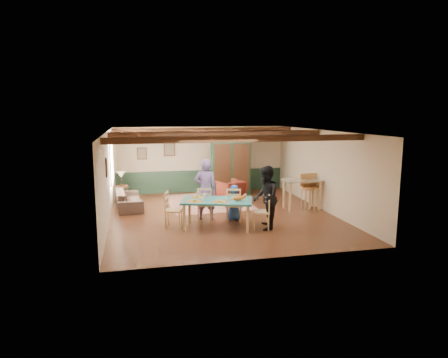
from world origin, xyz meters
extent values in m
plane|color=#492214|center=(0.00, 0.00, 0.00)|extent=(8.00, 8.00, 0.00)
cube|color=beige|center=(0.00, 4.00, 1.35)|extent=(7.00, 0.02, 2.70)
cube|color=beige|center=(-3.50, 0.00, 1.35)|extent=(0.02, 8.00, 2.70)
cube|color=beige|center=(3.50, 0.00, 1.35)|extent=(0.02, 8.00, 2.70)
cube|color=white|center=(0.00, 0.00, 2.70)|extent=(7.00, 8.00, 0.02)
cube|color=#1C3425|center=(0.00, 3.98, 0.45)|extent=(6.95, 0.03, 0.90)
cube|color=#331B0E|center=(0.00, -2.30, 2.61)|extent=(6.95, 0.16, 0.16)
cube|color=#331B0E|center=(0.00, 0.40, 2.61)|extent=(6.95, 0.16, 0.16)
cube|color=#331B0E|center=(0.00, 3.00, 2.61)|extent=(6.95, 0.16, 0.16)
imported|color=slate|center=(-0.60, -0.41, 0.95)|extent=(0.79, 0.64, 1.89)
imported|color=black|center=(0.87, -1.78, 0.91)|extent=(0.91, 1.04, 1.81)
imported|color=#244B92|center=(0.24, -0.67, 0.55)|extent=(0.62, 0.49, 1.10)
cube|color=beige|center=(-0.12, 1.91, 0.01)|extent=(3.03, 3.53, 0.01)
cube|color=#163725|center=(1.05, 3.13, 1.19)|extent=(1.73, 0.79, 2.39)
imported|color=#43120D|center=(0.72, 1.79, 0.41)|extent=(1.15, 1.16, 0.81)
imported|color=#3F2F27|center=(-2.94, 1.66, 0.31)|extent=(0.99, 2.17, 0.62)
camera|label=1|loc=(-2.70, -12.24, 3.30)|focal=32.00mm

